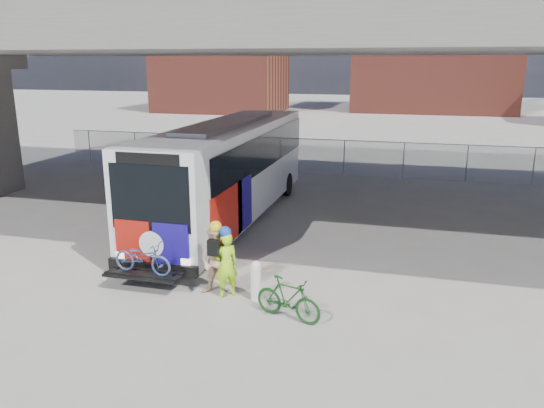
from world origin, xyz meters
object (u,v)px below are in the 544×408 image
at_px(bike_parked, 288,299).
at_px(bus, 229,164).
at_px(bollard, 256,279).
at_px(cyclist_hivis, 226,263).
at_px(cyclist_tan, 216,261).

bearing_deg(bike_parked, bus, 46.33).
bearing_deg(bollard, bus, 114.87).
bearing_deg(cyclist_hivis, bus, -112.77).
distance_m(bollard, bike_parked, 1.28).
xyz_separation_m(bus, bike_parked, (3.94, -7.12, -1.61)).
bearing_deg(bike_parked, cyclist_tan, 86.15).
bearing_deg(bike_parked, bollard, 69.21).
distance_m(bus, cyclist_hivis, 6.80).
height_order(cyclist_hivis, bike_parked, cyclist_hivis).
relative_size(bollard, bike_parked, 0.61).
height_order(bollard, cyclist_hivis, cyclist_hivis).
xyz_separation_m(cyclist_tan, bike_parked, (2.03, -0.79, -0.42)).
bearing_deg(cyclist_tan, bus, 110.78).
xyz_separation_m(bollard, cyclist_tan, (-1.02, -0.00, 0.38)).
height_order(bus, bike_parked, bus).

